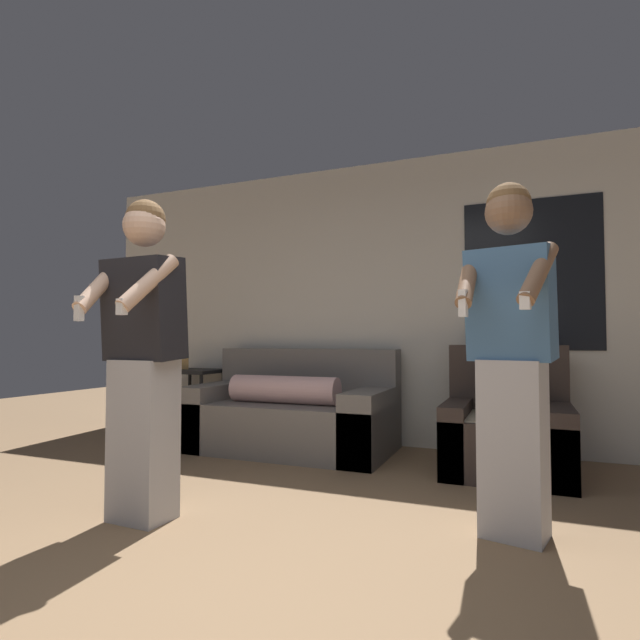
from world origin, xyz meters
TOP-DOWN VIEW (x-y plane):
  - ground_plane at (0.00, 0.00)m, footprint 14.00×14.00m
  - wall_back at (0.02, 3.29)m, footprint 6.47×0.07m
  - couch at (-0.79, 2.77)m, footprint 1.80×0.99m
  - armchair at (1.03, 2.66)m, footprint 0.89×0.87m
  - side_table at (-2.03, 2.99)m, footprint 0.51×0.48m
  - person_left at (-0.80, 0.84)m, footprint 0.49×0.48m
  - person_right at (1.09, 1.35)m, footprint 0.48×0.54m

SIDE VIEW (x-z plane):
  - ground_plane at x=0.00m, z-range 0.00..0.00m
  - couch at x=-0.79m, z-range -0.14..0.76m
  - armchair at x=1.03m, z-range -0.16..0.78m
  - side_table at x=-2.03m, z-range 0.16..0.99m
  - person_left at x=-0.80m, z-range 0.03..1.80m
  - person_right at x=1.09m, z-range 0.03..1.83m
  - wall_back at x=0.02m, z-range 0.00..2.70m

